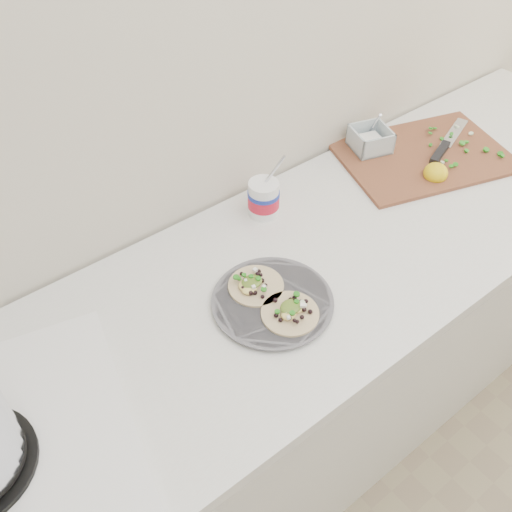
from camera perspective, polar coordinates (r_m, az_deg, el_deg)
counter at (r=1.79m, az=5.13°, el=-9.97°), size 2.44×0.66×0.90m
taco_plate at (r=1.31m, az=1.67°, el=-4.33°), size 0.28×0.28×0.04m
tub at (r=1.51m, az=0.90°, el=6.20°), size 0.09×0.09×0.19m
cutboard at (r=1.82m, az=16.02°, el=10.09°), size 0.58×0.48×0.08m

